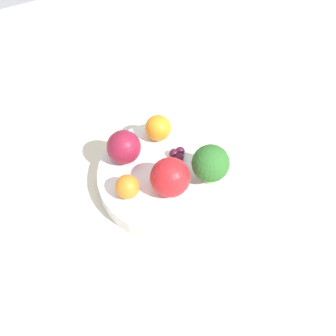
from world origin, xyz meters
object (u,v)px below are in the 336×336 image
Objects in this scene: broccoli at (211,164)px; apple_red at (124,147)px; orange_front at (158,128)px; bowl at (168,177)px; orange_back at (127,187)px; grape_cluster at (178,154)px; apple_green at (170,177)px.

broccoli is 0.14m from apple_red.
bowl is at bearing -12.89° from orange_front.
broccoli reaches higher than orange_back.
broccoli is 1.26× the size of apple_red.
orange_front is 0.06m from grape_cluster.
broccoli is at bearing 77.33° from orange_back.
apple_red is at bearing -155.48° from apple_green.
orange_front is (-0.02, 0.07, -0.01)m from apple_red.
orange_front is (-0.11, -0.03, -0.02)m from broccoli.
apple_red is (-0.10, -0.10, -0.01)m from broccoli.
apple_red reaches higher than bowl.
orange_front is at bearing 167.11° from bowl.
orange_front is 1.62× the size of grape_cluster.
orange_back is at bearing -18.22° from apple_red.
grape_cluster is (-0.05, 0.04, -0.02)m from apple_green.
orange_back reaches higher than grape_cluster.
bowl is 8.40× the size of grape_cluster.
apple_red is 0.07m from orange_front.
bowl is at bearing 42.60° from apple_red.
grape_cluster is at bearing 66.20° from apple_red.
apple_green is 1.40× the size of orange_front.
apple_red is 2.05× the size of grape_cluster.
apple_green is 0.07m from orange_back.
broccoli reaches higher than bowl.
apple_green is at bearing -14.95° from orange_front.
grape_cluster is (-0.02, 0.03, 0.02)m from bowl.
orange_back is (-0.02, -0.06, -0.01)m from apple_green.
orange_front is at bearing 105.54° from apple_red.
apple_red reaches higher than grape_cluster.
bowl is 0.08m from orange_back.
apple_red is 0.90× the size of apple_green.
orange_front is at bearing 133.82° from orange_back.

